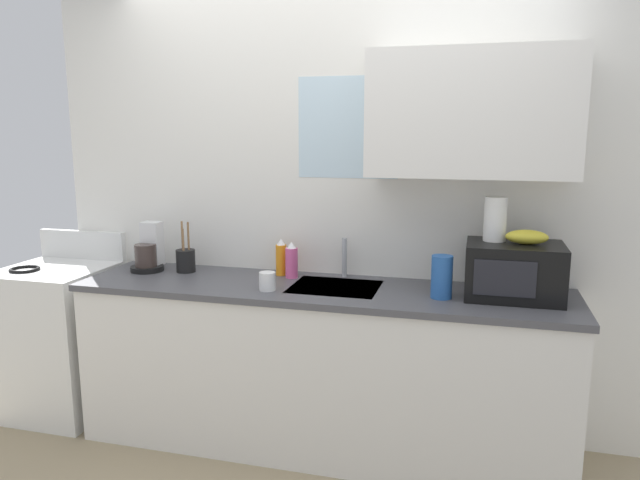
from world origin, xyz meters
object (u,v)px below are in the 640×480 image
(cereal_canister, at_px, (442,277))
(mug_white, at_px, (267,281))
(banana_bunch, at_px, (527,237))
(coffee_maker, at_px, (149,252))
(stove_range, at_px, (60,338))
(microwave, at_px, (514,271))
(dish_soap_bottle_pink, at_px, (292,261))
(paper_towel_roll, at_px, (495,219))
(utensil_crock, at_px, (186,260))
(dish_soap_bottle_orange, at_px, (281,258))

(cereal_canister, xyz_separation_m, mug_white, (-0.87, -0.09, -0.06))
(banana_bunch, height_order, coffee_maker, banana_bunch)
(stove_range, bearing_deg, cereal_canister, -1.34)
(microwave, relative_size, banana_bunch, 2.30)
(dish_soap_bottle_pink, height_order, cereal_canister, cereal_canister)
(mug_white, bearing_deg, microwave, 8.83)
(stove_range, relative_size, mug_white, 11.37)
(microwave, bearing_deg, coffee_maker, 178.32)
(stove_range, relative_size, cereal_canister, 5.11)
(mug_white, bearing_deg, paper_towel_roll, 12.17)
(paper_towel_roll, height_order, dish_soap_bottle_pink, paper_towel_roll)
(cereal_canister, bearing_deg, stove_range, 178.66)
(microwave, bearing_deg, utensil_crock, 177.74)
(dish_soap_bottle_pink, xyz_separation_m, dish_soap_bottle_orange, (-0.08, 0.04, 0.00))
(paper_towel_roll, height_order, utensil_crock, paper_towel_roll)
(stove_range, relative_size, dish_soap_bottle_orange, 5.15)
(dish_soap_bottle_orange, xyz_separation_m, cereal_canister, (0.91, -0.24, 0.01))
(microwave, xyz_separation_m, utensil_crock, (-1.81, 0.07, -0.06))
(dish_soap_bottle_orange, distance_m, cereal_canister, 0.94)
(coffee_maker, bearing_deg, paper_towel_roll, -0.25)
(stove_range, xyz_separation_m, utensil_crock, (0.81, 0.12, 0.51))
(dish_soap_bottle_orange, bearing_deg, dish_soap_bottle_pink, -29.95)
(stove_range, distance_m, dish_soap_bottle_pink, 1.55)
(stove_range, xyz_separation_m, paper_towel_roll, (2.52, 0.10, 0.82))
(coffee_maker, distance_m, dish_soap_bottle_pink, 0.87)
(mug_white, height_order, utensil_crock, utensil_crock)
(dish_soap_bottle_orange, bearing_deg, coffee_maker, -174.11)
(stove_range, distance_m, mug_white, 1.50)
(cereal_canister, bearing_deg, banana_bunch, 14.38)
(stove_range, distance_m, cereal_canister, 2.35)
(banana_bunch, distance_m, utensil_crock, 1.88)
(paper_towel_roll, bearing_deg, dish_soap_bottle_pink, 177.53)
(banana_bunch, distance_m, paper_towel_roll, 0.18)
(coffee_maker, xyz_separation_m, dish_soap_bottle_orange, (0.79, 0.08, -0.01))
(paper_towel_roll, distance_m, coffee_maker, 1.96)
(banana_bunch, relative_size, dish_soap_bottle_orange, 0.95)
(banana_bunch, distance_m, cereal_canister, 0.45)
(microwave, xyz_separation_m, banana_bunch, (0.05, 0.00, 0.17))
(banana_bunch, bearing_deg, cereal_canister, -165.62)
(paper_towel_roll, bearing_deg, utensil_crock, 179.34)
(dish_soap_bottle_pink, bearing_deg, paper_towel_roll, -2.47)
(coffee_maker, distance_m, mug_white, 0.87)
(utensil_crock, bearing_deg, microwave, -2.26)
(mug_white, xyz_separation_m, utensil_crock, (-0.60, 0.26, 0.02))
(dish_soap_bottle_pink, distance_m, cereal_canister, 0.86)
(banana_bunch, distance_m, dish_soap_bottle_orange, 1.32)
(stove_range, height_order, dish_soap_bottle_pink, dish_soap_bottle_pink)
(paper_towel_roll, height_order, mug_white, paper_towel_roll)
(paper_towel_roll, distance_m, dish_soap_bottle_pink, 1.11)
(paper_towel_roll, height_order, dish_soap_bottle_orange, paper_towel_roll)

